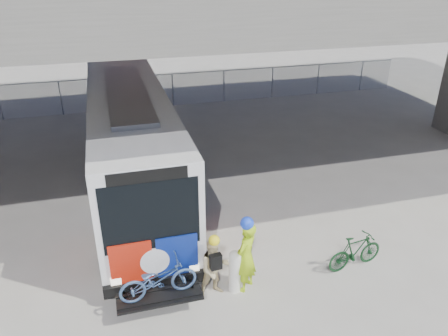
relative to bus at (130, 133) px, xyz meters
name	(u,v)px	position (x,y,z in m)	size (l,w,h in m)	color
ground	(204,215)	(2.00, -2.63, -2.11)	(160.00, 160.00, 0.00)	#9E9991
bus	(130,133)	(0.00, 0.00, 0.00)	(2.67, 12.96, 3.69)	silver
chainlink_fence	(154,82)	(2.00, 9.37, -0.68)	(30.00, 0.06, 30.00)	gray
bollard	(235,269)	(1.93, -6.32, -1.47)	(0.31, 0.31, 1.19)	beige
cyclist_hivis	(246,255)	(2.22, -6.32, -1.09)	(0.83, 0.82, 2.11)	#ACDA16
cyclist_tan	(214,267)	(1.40, -6.32, -1.28)	(0.83, 0.68, 1.74)	#CCB682
bike_parked	(355,251)	(5.32, -6.32, -1.60)	(0.48, 1.69, 1.02)	#12391A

